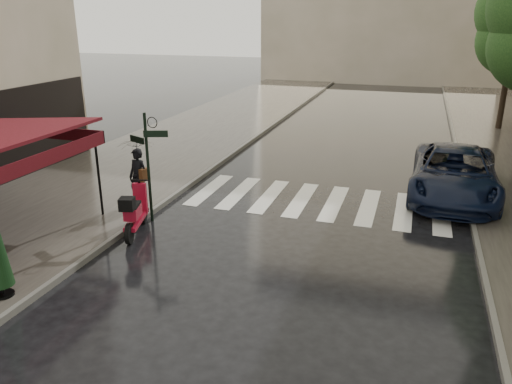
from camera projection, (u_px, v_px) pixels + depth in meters
The scene contains 9 objects.
ground at pixel (134, 277), 11.17m from camera, with size 120.00×120.00×0.00m, color black.
sidewalk_near at pixel (185, 140), 23.21m from camera, with size 6.00×60.00×0.12m, color #38332D.
curb_near at pixel (246, 144), 22.32m from camera, with size 0.12×60.00×0.16m, color #595651.
curb_far at pixel (459, 161), 19.74m from camera, with size 0.12×60.00×0.16m, color #595651.
crosswalk at pixel (317, 201), 15.68m from camera, with size 7.85×3.20×0.01m.
signpost at pixel (148, 159), 13.59m from camera, with size 1.17×0.29×3.10m.
pedestrian_with_umbrella at pixel (136, 152), 14.51m from camera, with size 1.22×1.24×2.50m.
scooter at pixel (135, 213), 13.20m from camera, with size 0.83×1.91×1.28m.
parked_car at pixel (454, 173), 15.85m from camera, with size 2.60×5.64×1.57m, color black.
Camera 1 is at (5.65, -8.57, 5.52)m, focal length 35.00 mm.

